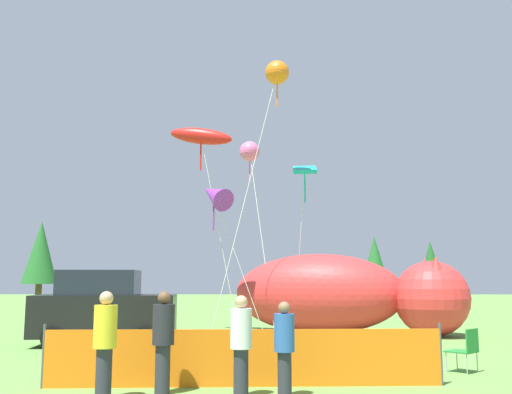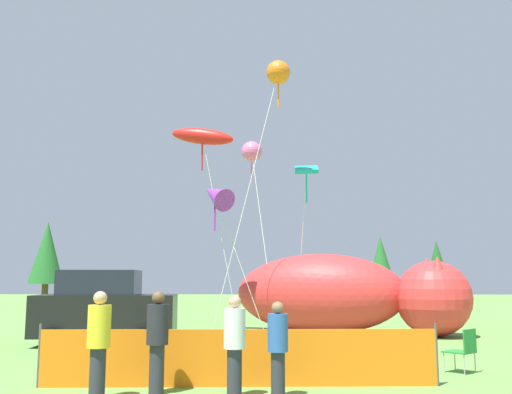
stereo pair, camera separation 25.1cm
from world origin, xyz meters
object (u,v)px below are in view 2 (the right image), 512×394
(inflatable_cat, at_px, (344,297))
(spectator_in_red_shirt, at_px, (99,340))
(kite_pink_octopus, at_px, (252,152))
(spectator_in_black_shirt, at_px, (235,341))
(kite_purple_delta, at_px, (215,195))
(kite_teal_diamond, at_px, (306,172))
(parked_car, at_px, (105,308))
(spectator_in_green_shirt, at_px, (157,337))
(kite_red_lizard, at_px, (203,137))
(folding_chair, at_px, (464,348))
(kite_orange_flower, at_px, (278,74))
(spectator_in_white_shirt, at_px, (278,345))

(inflatable_cat, distance_m, spectator_in_red_shirt, 12.62)
(kite_pink_octopus, bearing_deg, spectator_in_black_shirt, -89.51)
(kite_purple_delta, xyz_separation_m, kite_teal_diamond, (3.39, 1.65, 1.12))
(inflatable_cat, xyz_separation_m, spectator_in_red_shirt, (-5.53, -11.33, -0.37))
(kite_pink_octopus, distance_m, kite_purple_delta, 3.96)
(parked_car, distance_m, spectator_in_green_shirt, 7.88)
(inflatable_cat, bearing_deg, kite_red_lizard, -162.17)
(folding_chair, relative_size, kite_red_lizard, 0.12)
(kite_red_lizard, height_order, kite_orange_flower, kite_orange_flower)
(folding_chair, bearing_deg, inflatable_cat, -34.41)
(inflatable_cat, bearing_deg, spectator_in_white_shirt, -86.17)
(spectator_in_black_shirt, bearing_deg, kite_red_lizard, 99.79)
(parked_car, relative_size, kite_teal_diamond, 0.67)
(parked_car, xyz_separation_m, kite_purple_delta, (3.04, 2.75, 3.87))
(inflatable_cat, relative_size, spectator_in_red_shirt, 4.85)
(folding_chair, bearing_deg, spectator_in_black_shirt, 75.31)
(kite_teal_diamond, bearing_deg, inflatable_cat, -34.72)
(spectator_in_white_shirt, distance_m, spectator_in_green_shirt, 2.11)
(folding_chair, xyz_separation_m, spectator_in_green_shirt, (-6.04, -2.30, 0.43))
(folding_chair, relative_size, spectator_in_black_shirt, 0.55)
(spectator_in_red_shirt, distance_m, kite_purple_delta, 11.31)
(kite_pink_octopus, bearing_deg, spectator_in_green_shirt, -95.46)
(inflatable_cat, distance_m, spectator_in_white_shirt, 11.41)
(kite_pink_octopus, distance_m, kite_red_lizard, 2.94)
(inflatable_cat, xyz_separation_m, spectator_in_white_shirt, (-2.57, -11.10, -0.47))
(parked_car, xyz_separation_m, spectator_in_red_shirt, (2.14, -7.80, -0.12))
(folding_chair, height_order, kite_purple_delta, kite_purple_delta)
(folding_chair, height_order, spectator_in_white_shirt, spectator_in_white_shirt)
(parked_car, xyz_separation_m, spectator_in_black_shirt, (4.38, -7.57, -0.16))
(spectator_in_green_shirt, xyz_separation_m, kite_teal_diamond, (3.41, 11.67, 5.11))
(spectator_in_red_shirt, bearing_deg, kite_purple_delta, 85.12)
(spectator_in_green_shirt, bearing_deg, parked_car, 112.52)
(spectator_in_black_shirt, height_order, kite_orange_flower, kite_orange_flower)
(spectator_in_red_shirt, xyz_separation_m, kite_purple_delta, (0.90, 10.55, 3.99))
(folding_chair, distance_m, kite_orange_flower, 12.46)
(folding_chair, distance_m, spectator_in_white_shirt, 4.74)
(spectator_in_white_shirt, bearing_deg, inflatable_cat, 76.99)
(spectator_in_red_shirt, distance_m, spectator_in_black_shirt, 2.25)
(spectator_in_red_shirt, height_order, kite_purple_delta, kite_purple_delta)
(spectator_in_black_shirt, height_order, spectator_in_white_shirt, spectator_in_black_shirt)
(kite_orange_flower, bearing_deg, folding_chair, -64.41)
(inflatable_cat, xyz_separation_m, kite_pink_octopus, (-3.41, 2.25, 5.86))
(kite_pink_octopus, bearing_deg, kite_red_lizard, -127.38)
(kite_teal_diamond, bearing_deg, spectator_in_black_shirt, -99.72)
(parked_car, xyz_separation_m, kite_teal_diamond, (6.43, 4.40, 4.98))
(kite_pink_octopus, bearing_deg, kite_teal_diamond, -32.60)
(spectator_in_green_shirt, xyz_separation_m, kite_red_lizard, (-0.54, 10.72, 6.30))
(spectator_in_white_shirt, bearing_deg, spectator_in_black_shirt, 179.75)
(spectator_in_black_shirt, distance_m, kite_teal_diamond, 13.18)
(spectator_in_white_shirt, relative_size, kite_teal_diamond, 0.25)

